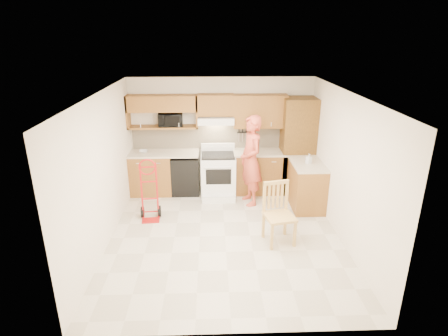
{
  "coord_description": "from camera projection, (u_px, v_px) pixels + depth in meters",
  "views": [
    {
      "loc": [
        -0.22,
        -5.71,
        3.41
      ],
      "look_at": [
        0.0,
        0.5,
        1.1
      ],
      "focal_mm": 29.69,
      "sensor_mm": 36.0,
      "label": 1
    }
  ],
  "objects": [
    {
      "name": "wall_back",
      "position": [
        221.0,
        134.0,
        8.23
      ],
      "size": [
        4.0,
        0.02,
        2.5
      ],
      "primitive_type": "cube",
      "color": "white",
      "rests_on": "ground"
    },
    {
      "name": "upper_cab_right",
      "position": [
        260.0,
        111.0,
        7.9
      ],
      "size": [
        1.14,
        0.33,
        0.7
      ],
      "primitive_type": "cube",
      "color": "#8F5C22",
      "rests_on": "wall_back"
    },
    {
      "name": "upper_shelf_mw",
      "position": [
        163.0,
        127.0,
        7.94
      ],
      "size": [
        1.5,
        0.33,
        0.04
      ],
      "primitive_type": "cube",
      "color": "#8F5C22",
      "rests_on": "wall_back"
    },
    {
      "name": "dishwasher",
      "position": [
        186.0,
        174.0,
        8.2
      ],
      "size": [
        0.6,
        0.6,
        0.85
      ],
      "primitive_type": "cube",
      "color": "black",
      "rests_on": "ground"
    },
    {
      "name": "floor",
      "position": [
        225.0,
        237.0,
        6.55
      ],
      "size": [
        4.0,
        4.5,
        0.02
      ],
      "primitive_type": "cube",
      "color": "beige",
      "rests_on": "ground"
    },
    {
      "name": "range_hood",
      "position": [
        216.0,
        120.0,
        7.86
      ],
      "size": [
        0.76,
        0.46,
        0.14
      ],
      "primitive_type": "cube",
      "color": "white",
      "rests_on": "wall_back"
    },
    {
      "name": "wall_front",
      "position": [
        233.0,
        244.0,
        3.99
      ],
      "size": [
        4.0,
        0.02,
        2.5
      ],
      "primitive_type": "cube",
      "color": "white",
      "rests_on": "ground"
    },
    {
      "name": "cab_return_right",
      "position": [
        306.0,
        186.0,
        7.52
      ],
      "size": [
        0.6,
        1.0,
        0.9
      ],
      "primitive_type": "cube",
      "color": "#8F5C22",
      "rests_on": "ground"
    },
    {
      "name": "hand_truck",
      "position": [
        149.0,
        193.0,
        6.95
      ],
      "size": [
        0.47,
        0.44,
        1.1
      ],
      "primitive_type": null,
      "rotation": [
        0.0,
        0.0,
        0.1
      ],
      "color": "red",
      "rests_on": "ground"
    },
    {
      "name": "dining_chair",
      "position": [
        280.0,
        214.0,
        6.19
      ],
      "size": [
        0.57,
        0.6,
        1.05
      ],
      "primitive_type": null,
      "rotation": [
        0.0,
        0.0,
        0.21
      ],
      "color": "tan",
      "rests_on": "ground"
    },
    {
      "name": "pantry_tall",
      "position": [
        297.0,
        146.0,
        8.06
      ],
      "size": [
        0.7,
        0.6,
        2.1
      ],
      "primitive_type": "cube",
      "color": "brown",
      "rests_on": "ground"
    },
    {
      "name": "wall_left",
      "position": [
        102.0,
        172.0,
        6.04
      ],
      "size": [
        0.02,
        4.5,
        2.5
      ],
      "primitive_type": "cube",
      "color": "white",
      "rests_on": "ground"
    },
    {
      "name": "bowl",
      "position": [
        144.0,
        152.0,
        7.98
      ],
      "size": [
        0.23,
        0.23,
        0.05
      ],
      "primitive_type": "imported",
      "rotation": [
        0.0,
        0.0,
        0.25
      ],
      "color": "white",
      "rests_on": "countertop_left"
    },
    {
      "name": "countertop_left",
      "position": [
        164.0,
        153.0,
        8.01
      ],
      "size": [
        1.5,
        0.63,
        0.04
      ],
      "primitive_type": "cube",
      "color": "#BBAE91",
      "rests_on": "lower_cab_left"
    },
    {
      "name": "countertop_return",
      "position": [
        308.0,
        164.0,
        7.36
      ],
      "size": [
        0.63,
        1.0,
        0.04
      ],
      "primitive_type": "cube",
      "color": "#BBAE91",
      "rests_on": "cab_return_right"
    },
    {
      "name": "microwave",
      "position": [
        171.0,
        119.0,
        7.89
      ],
      "size": [
        0.54,
        0.38,
        0.28
      ],
      "primitive_type": "imported",
      "rotation": [
        0.0,
        0.0,
        0.07
      ],
      "color": "black",
      "rests_on": "upper_shelf_mw"
    },
    {
      "name": "lower_cab_right",
      "position": [
        259.0,
        172.0,
        8.24
      ],
      "size": [
        1.14,
        0.6,
        0.9
      ],
      "primitive_type": "cube",
      "color": "#8F5C22",
      "rests_on": "ground"
    },
    {
      "name": "wall_right",
      "position": [
        345.0,
        169.0,
        6.17
      ],
      "size": [
        0.02,
        4.5,
        2.5
      ],
      "primitive_type": "cube",
      "color": "white",
      "rests_on": "ground"
    },
    {
      "name": "upper_cab_left",
      "position": [
        162.0,
        103.0,
        7.77
      ],
      "size": [
        1.5,
        0.33,
        0.34
      ],
      "primitive_type": "cube",
      "color": "#8F5C22",
      "rests_on": "wall_back"
    },
    {
      "name": "soap_bottle",
      "position": [
        309.0,
        159.0,
        7.3
      ],
      "size": [
        0.12,
        0.12,
        0.2
      ],
      "primitive_type": "imported",
      "rotation": [
        0.0,
        0.0,
        0.43
      ],
      "color": "white",
      "rests_on": "countertop_return"
    },
    {
      "name": "person",
      "position": [
        251.0,
        161.0,
        7.5
      ],
      "size": [
        0.61,
        0.77,
        1.87
      ],
      "primitive_type": "imported",
      "rotation": [
        0.0,
        0.0,
        -1.31
      ],
      "color": "#BE4933",
      "rests_on": "ground"
    },
    {
      "name": "range",
      "position": [
        218.0,
        172.0,
        7.99
      ],
      "size": [
        0.74,
        0.97,
        1.09
      ],
      "primitive_type": null,
      "color": "white",
      "rests_on": "ground"
    },
    {
      "name": "knife_strip",
      "position": [
        246.0,
        135.0,
        8.19
      ],
      "size": [
        0.4,
        0.05,
        0.29
      ],
      "primitive_type": null,
      "color": "black",
      "rests_on": "backsplash"
    },
    {
      "name": "ceiling",
      "position": [
        225.0,
        93.0,
        5.67
      ],
      "size": [
        4.0,
        4.5,
        0.02
      ],
      "primitive_type": "cube",
      "color": "white",
      "rests_on": "ground"
    },
    {
      "name": "upper_cab_center",
      "position": [
        216.0,
        105.0,
        7.82
      ],
      "size": [
        0.76,
        0.33,
        0.44
      ],
      "primitive_type": "cube",
      "color": "#8F5C22",
      "rests_on": "wall_back"
    },
    {
      "name": "lower_cab_left",
      "position": [
        152.0,
        174.0,
        8.16
      ],
      "size": [
        0.9,
        0.6,
        0.9
      ],
      "primitive_type": "cube",
      "color": "#8F5C22",
      "rests_on": "ground"
    },
    {
      "name": "countertop_right",
      "position": [
        260.0,
        152.0,
        8.08
      ],
      "size": [
        1.14,
        0.63,
        0.04
      ],
      "primitive_type": "cube",
      "color": "#BBAE91",
      "rests_on": "lower_cab_right"
    },
    {
      "name": "backsplash",
      "position": [
        221.0,
        137.0,
        8.22
      ],
      "size": [
        3.92,
        0.03,
        0.55
      ],
      "primitive_type": "cube",
      "color": "beige",
      "rests_on": "wall_back"
    }
  ]
}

